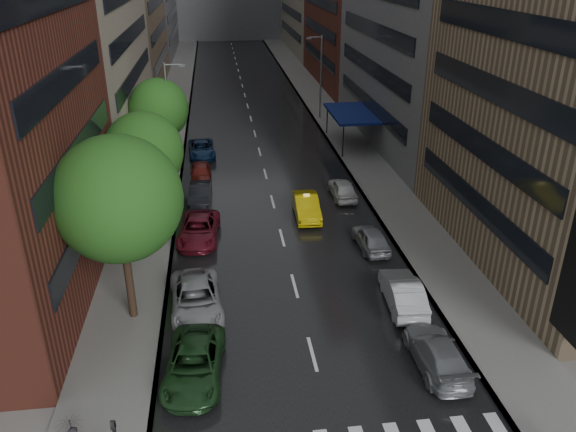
# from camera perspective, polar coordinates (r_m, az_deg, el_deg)

# --- Properties ---
(ground) EXTENTS (220.00, 220.00, 0.00)m
(ground) POSITION_cam_1_polar(r_m,az_deg,el_deg) (24.06, 4.19, -19.74)
(ground) COLOR gray
(ground) RESTS_ON ground
(road) EXTENTS (14.00, 140.00, 0.01)m
(road) POSITION_cam_1_polar(r_m,az_deg,el_deg) (68.91, -4.02, 10.69)
(road) COLOR black
(road) RESTS_ON ground
(sidewalk_left) EXTENTS (4.00, 140.00, 0.15)m
(sidewalk_left) POSITION_cam_1_polar(r_m,az_deg,el_deg) (68.98, -11.62, 10.33)
(sidewalk_left) COLOR gray
(sidewalk_left) RESTS_ON ground
(sidewalk_right) EXTENTS (4.00, 140.00, 0.15)m
(sidewalk_right) POSITION_cam_1_polar(r_m,az_deg,el_deg) (69.97, 3.49, 10.99)
(sidewalk_right) COLOR gray
(sidewalk_right) RESTS_ON ground
(tree_near) EXTENTS (6.06, 6.06, 9.66)m
(tree_near) POSITION_cam_1_polar(r_m,az_deg,el_deg) (27.22, -16.89, 1.64)
(tree_near) COLOR #382619
(tree_near) RESTS_ON ground
(tree_mid) EXTENTS (5.07, 5.07, 8.08)m
(tree_mid) POSITION_cam_1_polar(r_m,az_deg,el_deg) (37.24, -14.45, 6.38)
(tree_mid) COLOR #382619
(tree_mid) RESTS_ON ground
(tree_far) EXTENTS (4.92, 4.92, 7.84)m
(tree_far) POSITION_cam_1_polar(r_m,az_deg,el_deg) (48.71, -12.99, 10.63)
(tree_far) COLOR #382619
(tree_far) RESTS_ON ground
(taxi) EXTENTS (1.78, 4.77, 1.56)m
(taxi) POSITION_cam_1_polar(r_m,az_deg,el_deg) (39.69, 1.88, 0.98)
(taxi) COLOR #DBBD0B
(taxi) RESTS_ON ground
(parked_cars_left) EXTENTS (2.97, 35.61, 1.55)m
(parked_cars_left) POSITION_cam_1_polar(r_m,az_deg,el_deg) (37.06, -9.05, -1.24)
(parked_cars_left) COLOR #1C3F1D
(parked_cars_left) RESTS_ON ground
(parked_cars_right) EXTENTS (2.01, 24.28, 1.58)m
(parked_cars_right) POSITION_cam_1_polar(r_m,az_deg,el_deg) (32.98, 9.92, -4.81)
(parked_cars_right) COLOR slate
(parked_cars_right) RESTS_ON ground
(street_lamp_left) EXTENTS (1.74, 0.22, 9.00)m
(street_lamp_left) POSITION_cam_1_polar(r_m,az_deg,el_deg) (48.37, -11.93, 10.04)
(street_lamp_left) COLOR gray
(street_lamp_left) RESTS_ON sidewalk_left
(street_lamp_right) EXTENTS (1.74, 0.22, 9.00)m
(street_lamp_right) POSITION_cam_1_polar(r_m,az_deg,el_deg) (63.91, 3.28, 14.08)
(street_lamp_right) COLOR gray
(street_lamp_right) RESTS_ON sidewalk_right
(awning) EXTENTS (4.00, 8.00, 3.12)m
(awning) POSITION_cam_1_polar(r_m,az_deg,el_deg) (55.01, 6.45, 10.30)
(awning) COLOR navy
(awning) RESTS_ON sidewalk_right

